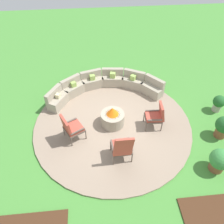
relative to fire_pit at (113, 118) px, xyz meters
The scene contains 11 objects.
ground_plane 0.36m from the fire_pit, ahead, with size 24.00×24.00×0.00m, color #478C38.
patio_circle 0.33m from the fire_pit, ahead, with size 5.67×5.67×0.06m, color gray.
mulch_bed_right 4.42m from the fire_pit, 54.61° to the right, with size 2.12×1.26×0.04m, color #472B19.
fire_pit is the anchor object (origin of this frame).
curved_stone_bench 1.90m from the fire_pit, 95.22° to the left, with size 4.68×1.92×0.74m.
lounge_chair_front_left 1.53m from the fire_pit, 159.06° to the right, with size 0.80×0.82×1.06m.
lounge_chair_front_right 1.55m from the fire_pit, 84.98° to the right, with size 0.66×0.64×1.16m.
lounge_chair_back_left 1.53m from the fire_pit, ahead, with size 0.66×0.56×1.01m.
potted_plant_0 3.77m from the fire_pit, 13.55° to the right, with size 0.58×0.58×0.84m.
potted_plant_1 4.10m from the fire_pit, ahead, with size 0.46×0.46×0.70m.
potted_plant_2 3.65m from the fire_pit, 35.84° to the right, with size 0.63×0.63×0.82m.
Camera 1 is at (-0.56, -5.52, 6.03)m, focal length 35.76 mm.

